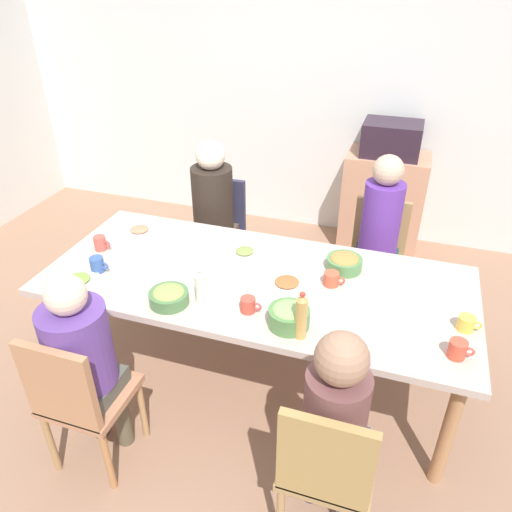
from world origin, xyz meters
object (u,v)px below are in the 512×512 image
Objects in this scene: chair_0 at (327,467)px; person_0 at (334,420)px; side_cabinet at (382,202)px; bowl_0 at (169,296)px; chair_3 at (218,229)px; bottle_0 at (301,316)px; plate_2 at (245,253)px; cup_0 at (467,323)px; chair_2 at (376,255)px; cup_2 at (332,279)px; cup_1 at (248,305)px; bottle_1 at (201,286)px; plate_3 at (140,231)px; chair_1 at (78,396)px; plate_1 at (287,284)px; bowl_2 at (344,262)px; person_3 at (212,206)px; bowl_1 at (289,316)px; plate_0 at (78,281)px; cup_3 at (458,349)px; cup_5 at (97,265)px; dining_table at (256,287)px; microwave at (392,139)px; person_1 at (82,355)px; cup_4 at (100,243)px.

chair_0 is 0.78× the size of person_0.
bowl_0 is at bearing -111.71° from side_cabinet.
chair_3 is 3.46× the size of bottle_0.
plate_2 is 1.33m from cup_0.
chair_0 is at bearing -90.00° from chair_2.
person_0 is 0.91m from cup_2.
bottle_1 is at bearing 177.35° from cup_1.
chair_2 is 3.98× the size of plate_3.
chair_1 is 1.23m from plate_1.
bowl_0 is 1.80× the size of cup_0.
cup_0 is 0.83m from bottle_0.
bowl_2 reaches higher than plate_2.
cup_1 is (0.67, 0.60, 0.29)m from chair_1.
person_0 is at bearing -53.01° from person_3.
side_cabinet is at bearing 83.32° from bowl_1.
person_0 reaches higher than plate_3.
person_3 is at bearing 109.93° from bottle_1.
bowl_0 is (0.58, -0.01, 0.03)m from plate_0.
plate_0 is 2.10× the size of cup_3.
bowl_1 reaches higher than cup_2.
person_3 is 1.23m from plate_0.
bowl_1 is at bearing -73.41° from plate_1.
chair_1 is 1.61m from bowl_2.
plate_1 is 2.12× the size of cup_3.
cup_5 is 0.45× the size of bottle_0.
cup_3 is (-0.05, -0.22, 0.01)m from cup_0.
bottle_1 reaches higher than cup_2.
dining_table is 2.73× the size of side_cabinet.
chair_1 and side_cabinet have the same top height.
plate_0 is (-1.56, 0.54, 0.26)m from chair_0.
chair_0 is at bearing -55.89° from dining_table.
person_3 is at bearing -135.99° from microwave.
cup_2 is 1.06× the size of cup_5.
plate_2 is at bearing 67.66° from chair_1.
person_1 is 1.77m from cup_3.
person_0 is 0.69m from cup_3.
cup_4 is 2.53m from microwave.
plate_2 is (-0.15, 0.23, 0.08)m from dining_table.
dining_table is at bearing 131.23° from bottle_0.
person_0 is at bearing -88.83° from microwave.
microwave reaches higher than cup_0.
bowl_0 is at bearing -142.97° from bowl_2.
bottle_1 is (-0.64, -0.36, 0.05)m from cup_2.
person_0 is 0.91m from plate_1.
person_1 is at bearing -142.84° from cup_1.
side_cabinet is (-0.06, 1.04, -0.06)m from chair_2.
dining_table is 19.91× the size of cup_2.
plate_0 is at bearing -156.28° from bowl_2.
chair_2 is 1.88× the size of microwave.
plate_3 is 1.95× the size of cup_1.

